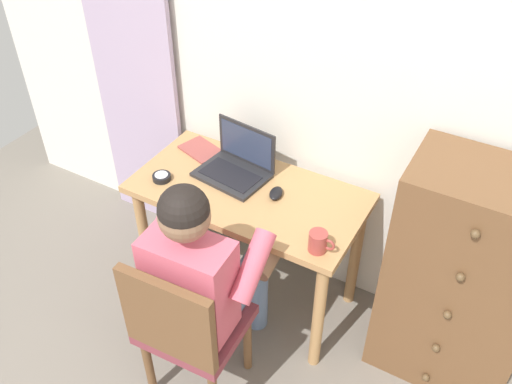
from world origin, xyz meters
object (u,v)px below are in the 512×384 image
Objects in this scene: person_seated at (206,269)px; desk_clock at (162,177)px; computer_mouse at (276,193)px; notebook_pad at (201,150)px; dresser at (460,280)px; coffee_mug at (319,242)px; chair at (186,327)px; laptop at (237,164)px; desk at (248,209)px.

desk_clock is at bearing 144.87° from person_seated.
computer_mouse is (0.07, 0.50, 0.09)m from person_seated.
person_seated reaches higher than desk_clock.
desk_clock is at bearing -78.02° from notebook_pad.
dresser reaches higher than coffee_mug.
dresser reaches higher than chair.
dresser is 11.48× the size of computer_mouse.
person_seated reaches higher than laptop.
coffee_mug is at bearing -26.97° from laptop.
coffee_mug reaches higher than desk_clock.
dresser is at bearing 9.14° from desk_clock.
notebook_pad is (-1.40, 0.07, 0.17)m from dresser.
person_seated is 11.85× the size of computer_mouse.
notebook_pad is at bearing 165.25° from laptop.
dresser is 12.76× the size of desk_clock.
computer_mouse reaches higher than notebook_pad.
person_seated is at bearing -71.84° from laptop.
dresser is 1.42m from notebook_pad.
notebook_pad is at bearing 84.55° from desk_clock.
laptop reaches higher than desk.
notebook_pad is at bearing 177.19° from dresser.
coffee_mug is (0.87, -0.06, 0.03)m from desk_clock.
computer_mouse reaches higher than desk_clock.
chair is at bearing -130.14° from coffee_mug.
desk_clock is (-0.55, -0.17, -0.00)m from computer_mouse.
person_seated reaches higher than chair.
coffee_mug is (0.58, -0.29, -0.00)m from laptop.
dresser is 3.10× the size of laptop.
desk_clock is 0.30m from notebook_pad.
computer_mouse is 0.40m from coffee_mug.
chair is at bearing -43.36° from notebook_pad.
chair is 0.74m from computer_mouse.
dresser is at bearing 27.53° from coffee_mug.
dresser is (1.02, 0.09, -0.04)m from desk.
dresser is 0.91m from computer_mouse.
dresser is at bearing 0.02° from laptop.
coffee_mug reaches higher than computer_mouse.
desk_clock is (-0.41, -0.14, 0.14)m from desk.
person_seated is at bearing -81.95° from desk.
person_seated is 9.87× the size of coffee_mug.
chair is 0.73× the size of person_seated.
chair reaches higher than computer_mouse.
notebook_pad is (-0.46, 0.82, 0.26)m from chair.
coffee_mug is at bearing -4.18° from desk_clock.
chair is 0.76m from desk_clock.
laptop reaches higher than chair.
desk is 0.67m from chair.
desk is 3.04× the size of laptop.
coffee_mug is at bearing -23.70° from desk.
coffee_mug is at bearing 49.86° from chair.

